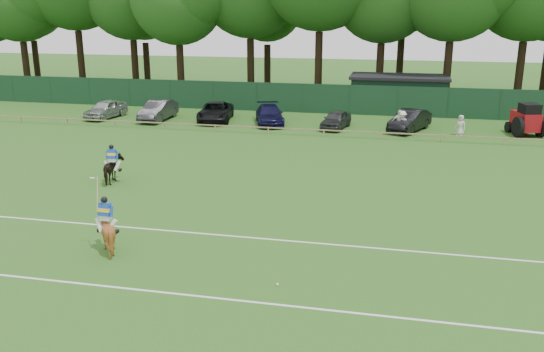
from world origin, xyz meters
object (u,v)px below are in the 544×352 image
(horse_dark, at_px, (113,169))
(polo_ball, at_px, (277,284))
(tractor, at_px, (527,120))
(hatch_grey, at_px, (336,120))
(estate_black, at_px, (410,121))
(spectator_mid, at_px, (399,122))
(horse_chestnut, at_px, (107,231))
(spectator_left, at_px, (402,123))
(sedan_silver, at_px, (106,109))
(utility_shed, at_px, (398,93))
(suv_black, at_px, (215,112))
(sedan_grey, at_px, (158,110))
(sedan_navy, at_px, (270,115))
(spectator_right, at_px, (461,125))

(horse_dark, bearing_deg, polo_ball, 128.14)
(tractor, bearing_deg, horse_dark, -159.33)
(hatch_grey, height_order, estate_black, estate_black)
(hatch_grey, xyz_separation_m, spectator_mid, (4.59, -1.07, 0.21))
(horse_chestnut, distance_m, polo_ball, 6.96)
(spectator_left, height_order, polo_ball, spectator_left)
(sedan_silver, distance_m, utility_shed, 24.98)
(horse_dark, relative_size, hatch_grey, 0.44)
(utility_shed, bearing_deg, suv_black, -150.18)
(sedan_grey, height_order, hatch_grey, sedan_grey)
(sedan_grey, height_order, sedan_navy, sedan_grey)
(horse_chestnut, height_order, suv_black, horse_chestnut)
(sedan_navy, xyz_separation_m, utility_shed, (9.71, 8.41, 0.82))
(utility_shed, bearing_deg, sedan_silver, -159.28)
(suv_black, xyz_separation_m, estate_black, (15.08, -0.63, 0.04))
(tractor, bearing_deg, sedan_silver, 165.34)
(horse_dark, bearing_deg, spectator_left, -144.13)
(sedan_navy, xyz_separation_m, estate_black, (10.60, -0.36, 0.05))
(utility_shed, bearing_deg, tractor, -44.12)
(horse_chestnut, bearing_deg, sedan_silver, -57.36)
(sedan_grey, relative_size, estate_black, 1.02)
(spectator_left, bearing_deg, sedan_grey, -160.88)
(spectator_mid, distance_m, polo_ball, 24.96)
(suv_black, relative_size, estate_black, 1.13)
(hatch_grey, height_order, spectator_right, spectator_right)
(sedan_silver, xyz_separation_m, polo_ball, (19.71, -25.93, -0.69))
(sedan_navy, bearing_deg, sedan_silver, 165.22)
(estate_black, distance_m, spectator_right, 3.61)
(polo_ball, bearing_deg, suv_black, 111.61)
(horse_dark, bearing_deg, spectator_right, -150.29)
(spectator_mid, bearing_deg, sedan_navy, 156.20)
(horse_chestnut, bearing_deg, spectator_right, -117.18)
(sedan_navy, relative_size, spectator_right, 3.36)
(hatch_grey, relative_size, utility_shed, 0.46)
(spectator_left, bearing_deg, suv_black, -164.59)
(sedan_navy, distance_m, spectator_left, 10.20)
(suv_black, distance_m, spectator_left, 14.67)
(spectator_mid, relative_size, spectator_right, 1.18)
(spectator_mid, distance_m, spectator_right, 4.30)
(suv_black, distance_m, estate_black, 15.09)
(spectator_right, bearing_deg, suv_black, -156.27)
(utility_shed, distance_m, tractor, 12.43)
(suv_black, relative_size, polo_ball, 58.44)
(hatch_grey, distance_m, estate_black, 5.38)
(horse_chestnut, bearing_deg, polo_ball, 173.09)
(suv_black, distance_m, sedan_navy, 4.49)
(estate_black, xyz_separation_m, spectator_left, (-0.54, -1.32, 0.07))
(spectator_mid, bearing_deg, sedan_silver, 162.89)
(horse_dark, distance_m, spectator_right, 24.34)
(spectator_mid, bearing_deg, polo_ball, -112.66)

